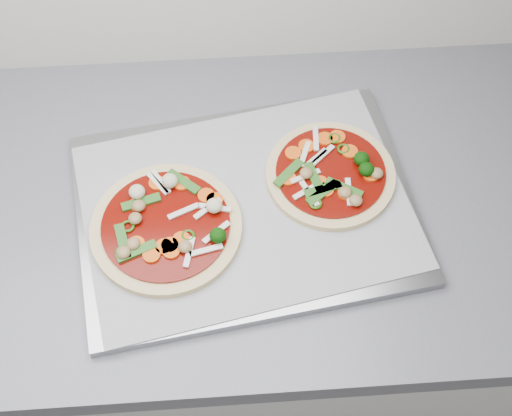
{
  "coord_description": "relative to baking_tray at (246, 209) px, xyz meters",
  "views": [
    {
      "loc": [
        0.44,
        0.71,
        1.81
      ],
      "look_at": [
        0.48,
        1.27,
        0.93
      ],
      "focal_mm": 50.0,
      "sensor_mm": 36.0,
      "label": 1
    }
  ],
  "objects": [
    {
      "name": "pizza_left",
      "position": [
        -0.12,
        -0.03,
        0.02
      ],
      "size": [
        0.28,
        0.28,
        0.04
      ],
      "rotation": [
        0.0,
        0.0,
        0.36
      ],
      "color": "#DFBF85",
      "rests_on": "parchment"
    },
    {
      "name": "base_cabinet",
      "position": [
        -0.47,
        0.02,
        -0.48
      ],
      "size": [
        3.6,
        0.6,
        0.86
      ],
      "primitive_type": "cube",
      "color": "silver",
      "rests_on": "ground"
    },
    {
      "name": "baking_tray",
      "position": [
        0.0,
        0.0,
        0.0
      ],
      "size": [
        0.54,
        0.43,
        0.02
      ],
      "primitive_type": "cube",
      "rotation": [
        0.0,
        0.0,
        0.14
      ],
      "color": "gray",
      "rests_on": "countertop"
    },
    {
      "name": "parchment",
      "position": [
        0.0,
        0.0,
        0.01
      ],
      "size": [
        0.53,
        0.43,
        0.0
      ],
      "primitive_type": "cube",
      "rotation": [
        0.0,
        0.0,
        0.19
      ],
      "color": "#939399",
      "rests_on": "baking_tray"
    },
    {
      "name": "pizza_right",
      "position": [
        0.13,
        0.04,
        0.02
      ],
      "size": [
        0.25,
        0.25,
        0.03
      ],
      "rotation": [
        0.0,
        0.0,
        0.31
      ],
      "color": "#DFBF85",
      "rests_on": "parchment"
    }
  ]
}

